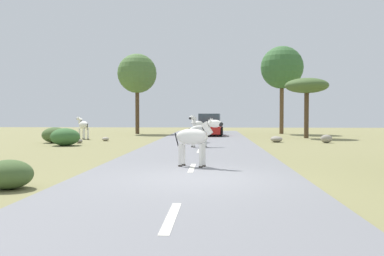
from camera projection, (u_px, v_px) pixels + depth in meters
name	position (u px, v px, depth m)	size (l,w,h in m)	color
ground_plane	(200.00, 180.00, 10.38)	(90.00, 90.00, 0.00)	olive
road	(188.00, 179.00, 10.40)	(6.00, 64.00, 0.05)	slate
lane_markings	(185.00, 185.00, 9.40)	(0.16, 56.00, 0.01)	silver
zebra_0	(197.00, 126.00, 23.96)	(0.98, 1.65, 1.66)	silver
zebra_1	(200.00, 130.00, 20.54)	(1.39, 0.91, 1.42)	silver
zebra_2	(195.00, 137.00, 12.68)	(1.56, 0.81, 1.54)	silver
zebra_3	(83.00, 125.00, 28.20)	(1.36, 1.39, 1.63)	silver
car_0	(210.00, 126.00, 32.24)	(2.16, 4.41, 1.74)	red
car_1	(207.00, 124.00, 38.31)	(2.12, 4.39, 1.74)	black
tree_1	(282.00, 68.00, 36.27)	(3.79, 3.79, 7.83)	brown
tree_2	(307.00, 87.00, 29.39)	(3.11, 3.11, 4.36)	#4C3823
tree_4	(137.00, 74.00, 36.18)	(3.49, 3.49, 7.14)	#4C3823
bush_1	(65.00, 137.00, 22.16)	(1.60, 1.44, 0.96)	#386633
bush_2	(55.00, 135.00, 24.41)	(1.57, 1.42, 0.94)	#425B2D
bush_3	(8.00, 174.00, 9.12)	(1.10, 0.99, 0.66)	#425B2D
rock_0	(326.00, 139.00, 24.35)	(0.69, 0.53, 0.49)	gray
rock_1	(79.00, 141.00, 24.10)	(0.37, 0.40, 0.24)	gray
rock_2	(106.00, 139.00, 26.15)	(0.45, 0.43, 0.26)	#A89E8C
rock_3	(276.00, 139.00, 25.05)	(0.73, 0.80, 0.38)	gray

